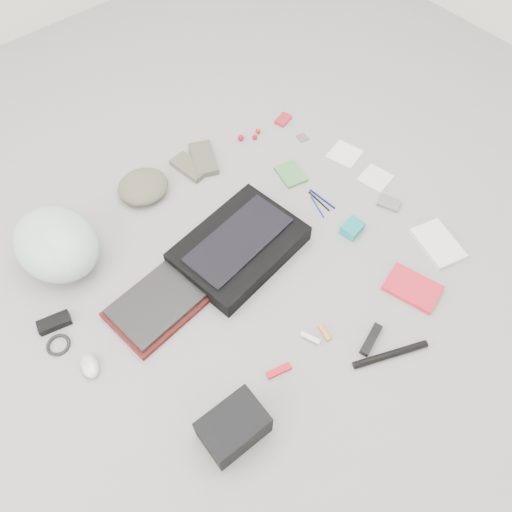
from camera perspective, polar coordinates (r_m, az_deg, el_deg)
ground_plane at (r=1.98m, az=-0.00°, el=-0.79°), size 4.00×4.00×0.00m
messenger_bag at (r=1.97m, az=-1.94°, el=1.09°), size 0.53×0.41×0.08m
bag_flap at (r=1.93m, az=-1.98°, el=1.86°), size 0.45×0.25×0.01m
laptop_sleeve at (r=1.90m, az=-11.30°, el=-5.71°), size 0.36×0.29×0.02m
laptop at (r=1.88m, az=-11.41°, el=-5.40°), size 0.33×0.26×0.02m
bike_helmet at (r=2.04m, az=-21.88°, el=1.32°), size 0.34×0.40×0.22m
beanie at (r=2.22m, az=-12.79°, el=7.75°), size 0.23×0.22×0.08m
mitten_left at (r=2.29m, az=-7.60°, el=10.05°), size 0.11×0.18×0.03m
mitten_right at (r=2.32m, az=-6.00°, el=11.00°), size 0.17×0.22×0.03m
power_brick at (r=1.98m, az=-22.06°, el=-7.08°), size 0.13×0.08×0.03m
cable_coil at (r=1.94m, az=-21.66°, el=-9.42°), size 0.09×0.09×0.01m
mouse at (r=1.86m, az=-18.47°, el=-11.83°), size 0.08×0.11×0.04m
camera_bag at (r=1.66m, az=-2.59°, el=-18.97°), size 0.21×0.15×0.13m
multitool at (r=1.77m, az=2.61°, el=-12.95°), size 0.09×0.05×0.01m
toiletry_tube_white at (r=1.82m, az=6.25°, el=-9.27°), size 0.05×0.08×0.02m
toiletry_tube_orange at (r=1.84m, az=7.84°, el=-8.62°), size 0.03×0.07×0.02m
u_lock at (r=1.86m, az=13.01°, el=-9.29°), size 0.13×0.07×0.03m
bike_pump at (r=1.85m, az=15.11°, el=-10.80°), size 0.27×0.13×0.03m
book_red at (r=2.00m, az=17.46°, el=-3.51°), size 0.19×0.23×0.02m
book_white at (r=2.15m, az=20.07°, el=1.34°), size 0.19×0.24×0.02m
notepad at (r=2.26m, az=4.00°, el=9.34°), size 0.13×0.15×0.02m
pen_blue at (r=2.15m, az=7.03°, el=5.59°), size 0.04×0.12×0.01m
pen_black at (r=2.17m, az=7.22°, el=6.24°), size 0.01×0.13×0.01m
pen_navy at (r=2.18m, az=7.59°, el=6.48°), size 0.02×0.14×0.01m
accordion_wallet at (r=2.08m, az=10.94°, el=3.13°), size 0.10×0.08×0.04m
card_deck at (r=2.22m, az=14.98°, el=5.86°), size 0.09×0.11×0.02m
napkin_top at (r=2.38m, az=10.12°, el=11.40°), size 0.16×0.16×0.01m
napkin_bottom at (r=2.31m, az=13.50°, el=8.66°), size 0.14×0.14×0.01m
lollipop_a at (r=2.41m, az=-1.74°, el=13.35°), size 0.04×0.04×0.03m
lollipop_b at (r=2.41m, az=-0.16°, el=13.43°), size 0.03×0.03×0.02m
lollipop_c at (r=2.44m, az=0.22°, el=14.08°), size 0.03×0.03×0.02m
altoids_tin at (r=2.51m, az=3.13°, el=15.31°), size 0.09×0.07×0.02m
stamp_sheet at (r=2.43m, az=5.33°, el=13.32°), size 0.05×0.06×0.00m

